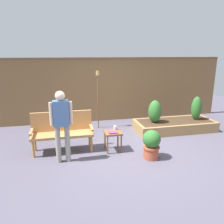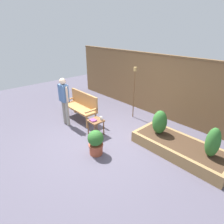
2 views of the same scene
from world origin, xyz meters
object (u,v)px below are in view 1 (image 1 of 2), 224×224
at_px(garden_bench, 62,129).
at_px(tiki_torch, 98,90).
at_px(book_on_table, 113,132).
at_px(shrub_far_corner, 196,108).
at_px(cup_on_table, 115,128).
at_px(person_by_bench, 61,121).
at_px(potted_boxwood, 151,143).
at_px(side_table, 113,135).
at_px(shrub_near_bench, 155,111).

bearing_deg(garden_bench, tiki_torch, 52.23).
bearing_deg(book_on_table, shrub_far_corner, 23.62).
relative_size(garden_bench, shrub_far_corner, 2.00).
height_order(cup_on_table, book_on_table, cup_on_table).
xyz_separation_m(book_on_table, person_by_bench, (-1.15, -0.24, 0.44)).
xyz_separation_m(book_on_table, potted_boxwood, (0.77, -0.51, -0.14)).
distance_m(side_table, book_on_table, 0.13).
height_order(cup_on_table, person_by_bench, person_by_bench).
bearing_deg(person_by_bench, cup_on_table, 19.66).
xyz_separation_m(shrub_near_bench, tiki_torch, (-1.57, 0.72, 0.58)).
bearing_deg(person_by_bench, garden_bench, 90.25).
relative_size(shrub_far_corner, person_by_bench, 0.46).
xyz_separation_m(shrub_far_corner, person_by_bench, (-4.04, -1.33, 0.27)).
height_order(garden_bench, cup_on_table, garden_bench).
xyz_separation_m(side_table, potted_boxwood, (0.75, -0.58, -0.04)).
relative_size(book_on_table, person_by_bench, 0.12).
height_order(book_on_table, potted_boxwood, potted_boxwood).
distance_m(side_table, shrub_far_corner, 3.05).
bearing_deg(book_on_table, person_by_bench, -165.44).
bearing_deg(person_by_bench, book_on_table, 11.63).
bearing_deg(cup_on_table, person_by_bench, -160.34).
height_order(garden_bench, shrub_near_bench, shrub_near_bench).
bearing_deg(shrub_far_corner, person_by_bench, -161.80).
xyz_separation_m(book_on_table, shrub_near_bench, (1.52, 1.09, 0.14)).
xyz_separation_m(potted_boxwood, shrub_far_corner, (2.12, 1.60, 0.31)).
bearing_deg(shrub_near_bench, garden_bench, -165.29).
height_order(garden_bench, side_table, garden_bench).
height_order(potted_boxwood, tiki_torch, tiki_torch).
bearing_deg(garden_bench, potted_boxwood, -24.94).
bearing_deg(shrub_near_bench, person_by_bench, -153.57).
bearing_deg(shrub_near_bench, potted_boxwood, -115.25).
distance_m(cup_on_table, shrub_far_corner, 2.92).
xyz_separation_m(side_table, tiki_torch, (-0.07, 1.74, 0.82)).
relative_size(garden_bench, book_on_table, 7.72).
bearing_deg(tiki_torch, shrub_near_bench, -24.71).
relative_size(shrub_near_bench, person_by_bench, 0.43).
bearing_deg(person_by_bench, side_table, 15.02).
bearing_deg(tiki_torch, shrub_far_corner, -13.82).
xyz_separation_m(shrub_near_bench, shrub_far_corner, (1.37, 0.00, 0.03)).
height_order(potted_boxwood, shrub_near_bench, shrub_near_bench).
distance_m(shrub_near_bench, person_by_bench, 3.00).
relative_size(potted_boxwood, shrub_near_bench, 1.00).
distance_m(shrub_far_corner, tiki_torch, 3.08).
bearing_deg(shrub_near_bench, side_table, -145.94).
distance_m(garden_bench, cup_on_table, 1.28).
xyz_separation_m(side_table, book_on_table, (-0.02, -0.08, 0.10)).
bearing_deg(cup_on_table, tiki_torch, 95.69).
xyz_separation_m(potted_boxwood, person_by_bench, (-1.92, 0.27, 0.58)).
distance_m(cup_on_table, tiki_torch, 1.75).
relative_size(side_table, person_by_bench, 0.31).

